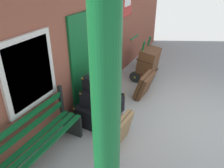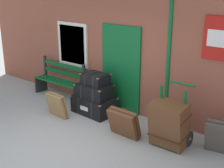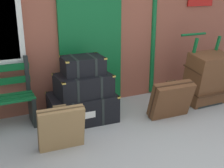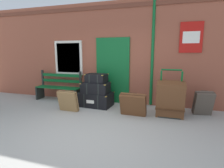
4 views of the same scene
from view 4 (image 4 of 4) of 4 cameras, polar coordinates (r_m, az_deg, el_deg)
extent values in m
plane|color=#A3A099|center=(3.78, -7.20, -15.74)|extent=(60.00, 60.00, 0.00)
cube|color=brown|center=(5.87, 3.15, 9.67)|extent=(10.40, 0.30, 3.20)
cube|color=brown|center=(5.87, 2.87, 23.66)|extent=(10.40, 0.03, 0.12)
cube|color=#0F5B28|center=(5.80, 0.19, 4.24)|extent=(1.10, 0.05, 2.10)
cube|color=#093718|center=(5.79, 0.16, 4.23)|extent=(0.06, 0.02, 2.10)
cube|color=silver|center=(6.42, -13.68, 8.11)|extent=(1.04, 0.06, 1.16)
cube|color=silver|center=(6.41, -13.76, 8.10)|extent=(0.88, 0.02, 1.00)
cylinder|color=#0F5B28|center=(5.55, 12.80, 9.41)|extent=(0.09, 0.09, 3.14)
cube|color=#B7140F|center=(5.56, 23.93, 13.46)|extent=(0.60, 0.02, 0.84)
cube|color=white|center=(5.54, 23.95, 13.47)|extent=(0.44, 0.01, 0.32)
cube|color=#0F5B28|center=(6.29, -17.55, -1.30)|extent=(1.60, 0.09, 0.04)
cube|color=#0F5B28|center=(6.41, -16.84, -1.07)|extent=(1.60, 0.09, 0.04)
cube|color=#0F5B28|center=(6.52, -16.16, -0.84)|extent=(1.60, 0.09, 0.04)
cube|color=#0F5B28|center=(6.53, -15.95, 0.98)|extent=(1.60, 0.05, 0.10)
cube|color=#0F5B28|center=(6.51, -16.04, 2.72)|extent=(1.60, 0.05, 0.10)
cube|color=black|center=(6.90, -21.99, -2.50)|extent=(0.06, 0.40, 0.45)
cube|color=black|center=(6.97, -21.23, 1.89)|extent=(0.06, 0.06, 0.56)
cube|color=black|center=(6.06, -10.76, -3.60)|extent=(0.06, 0.40, 0.45)
cube|color=black|center=(6.14, -10.04, 1.40)|extent=(0.06, 0.06, 0.56)
cube|color=black|center=(5.57, -5.28, -4.84)|extent=(1.04, 0.70, 0.42)
cube|color=black|center=(5.67, -7.33, -4.61)|extent=(0.08, 0.65, 0.43)
cube|color=black|center=(5.48, -3.16, -5.07)|extent=(0.08, 0.65, 0.43)
cube|color=#B79338|center=(5.50, -11.20, -3.07)|extent=(0.05, 0.05, 0.02)
cube|color=#B79338|center=(5.07, -1.92, -4.02)|extent=(0.05, 0.05, 0.02)
cube|color=#B79338|center=(6.00, -8.16, -1.87)|extent=(0.05, 0.05, 0.02)
cube|color=#B79338|center=(5.61, 0.46, -2.62)|extent=(0.05, 0.05, 0.02)
cube|color=silver|center=(5.28, -6.42, -5.71)|extent=(0.36, 0.01, 0.10)
cube|color=black|center=(5.46, -5.21, -1.16)|extent=(0.81, 0.55, 0.32)
cube|color=black|center=(5.53, -6.95, -1.05)|extent=(0.05, 0.55, 0.33)
cube|color=black|center=(5.40, -3.43, -1.27)|extent=(0.05, 0.55, 0.33)
cube|color=#B79338|center=(5.36, -9.99, 0.12)|extent=(0.05, 0.05, 0.02)
cube|color=#B79338|center=(5.08, -2.27, -0.29)|extent=(0.05, 0.05, 0.02)
cube|color=#B79338|center=(5.81, -7.82, 0.95)|extent=(0.05, 0.05, 0.02)
cube|color=#B79338|center=(5.54, -0.63, 0.60)|extent=(0.05, 0.05, 0.02)
cube|color=black|center=(5.44, -4.96, 1.90)|extent=(0.62, 0.47, 0.26)
cube|color=black|center=(5.50, -6.23, 1.97)|extent=(0.06, 0.45, 0.27)
cube|color=black|center=(5.39, -3.67, 1.83)|extent=(0.06, 0.45, 0.27)
cube|color=#B79338|center=(5.38, -8.60, 3.00)|extent=(0.05, 0.05, 0.02)
cube|color=#B79338|center=(5.13, -3.12, 2.75)|extent=(0.05, 0.05, 0.02)
cube|color=#B79338|center=(5.73, -6.65, 3.47)|extent=(0.05, 0.05, 0.02)
cube|color=#B79338|center=(5.50, -1.44, 3.26)|extent=(0.05, 0.05, 0.02)
cube|color=black|center=(4.91, 17.80, -9.77)|extent=(0.56, 0.28, 0.03)
cube|color=#0F5B28|center=(4.95, 15.26, -2.54)|extent=(0.04, 0.29, 1.18)
cube|color=#0F5B28|center=(4.96, 21.04, -2.84)|extent=(0.04, 0.29, 1.18)
cylinder|color=#0F5B28|center=(5.10, 18.48, 4.30)|extent=(0.54, 0.04, 0.04)
cylinder|color=black|center=(5.12, 14.27, -7.07)|extent=(0.04, 0.32, 0.32)
cylinder|color=#B79338|center=(5.12, 14.27, -7.07)|extent=(0.07, 0.06, 0.06)
cylinder|color=black|center=(5.13, 21.48, -7.43)|extent=(0.04, 0.32, 0.32)
cylinder|color=#B79338|center=(5.13, 21.48, -7.43)|extent=(0.07, 0.06, 0.06)
cube|color=brown|center=(4.80, 18.09, -4.60)|extent=(0.68, 0.56, 0.93)
cube|color=#432715|center=(4.85, 17.96, -6.85)|extent=(0.70, 0.46, 0.09)
cube|color=#432715|center=(4.75, 18.22, -2.32)|extent=(0.70, 0.46, 0.09)
cube|color=brown|center=(4.70, 6.75, -6.55)|extent=(0.68, 0.38, 0.60)
cylinder|color=#3A2112|center=(4.66, 6.91, -2.95)|extent=(0.16, 0.03, 0.03)
cube|color=#351E10|center=(4.70, 6.75, -6.55)|extent=(0.68, 0.23, 0.57)
cube|color=#51473D|center=(5.27, 27.10, -5.49)|extent=(0.51, 0.44, 0.65)
cylinder|color=#302A24|center=(5.24, 27.32, -2.02)|extent=(0.16, 0.06, 0.03)
cube|color=#2C2721|center=(5.27, 27.10, -5.49)|extent=(0.50, 0.28, 0.62)
cube|color=olive|center=(5.18, -13.87, -5.34)|extent=(0.58, 0.28, 0.58)
cylinder|color=brown|center=(5.12, -13.90, -2.07)|extent=(0.16, 0.04, 0.03)
cube|color=brown|center=(5.18, -13.87, -5.34)|extent=(0.59, 0.17, 0.57)
camera|label=1|loc=(6.46, -46.23, 18.28)|focal=36.36mm
camera|label=2|loc=(3.04, 118.93, 24.69)|focal=50.62mm
camera|label=3|loc=(3.62, -56.48, 10.51)|focal=46.02mm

